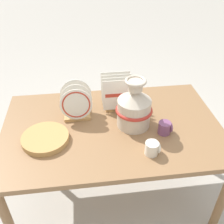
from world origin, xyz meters
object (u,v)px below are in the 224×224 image
Objects in this scene: ceramic_vase at (134,107)px; dish_rack_round_plates at (77,105)px; wicker_charger_stack at (45,138)px; mug_cream_glaze at (152,148)px; dish_rack_square_plates at (117,95)px; mug_plum_glaze at (165,128)px.

ceramic_vase reaches higher than dish_rack_round_plates.
ceramic_vase reaches higher than wicker_charger_stack.
ceramic_vase is 3.96× the size of mug_cream_glaze.
dish_rack_round_plates is 0.59m from mug_cream_glaze.
ceramic_vase is 0.39m from dish_rack_round_plates.
ceramic_vase reaches higher than dish_rack_square_plates.
wicker_charger_stack is (-0.56, -0.09, -0.12)m from ceramic_vase.
mug_plum_glaze is (0.74, -0.02, 0.02)m from wicker_charger_stack.
dish_rack_round_plates is 0.82× the size of wicker_charger_stack.
ceramic_vase is 0.30m from mug_cream_glaze.
mug_cream_glaze is at bearing -126.44° from mug_plum_glaze.
mug_plum_glaze is at bearing -30.76° from ceramic_vase.
dish_rack_round_plates is 2.77× the size of mug_cream_glaze.
dish_rack_square_plates is 0.43m from mug_plum_glaze.
ceramic_vase is at bearing 8.84° from wicker_charger_stack.
dish_rack_round_plates reaches higher than wicker_charger_stack.
dish_rack_round_plates is at bearing 135.32° from mug_cream_glaze.
dish_rack_square_plates is at bearing 33.19° from wicker_charger_stack.
dish_rack_round_plates reaches higher than dish_rack_square_plates.
dish_rack_square_plates is (0.28, 0.09, -0.00)m from dish_rack_round_plates.
mug_plum_glaze and mug_cream_glaze have the same top height.
mug_plum_glaze is at bearing 53.56° from mug_cream_glaze.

